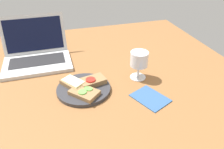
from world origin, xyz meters
TOP-DOWN VIEW (x-y plane):
  - wooden_table at (0.00, 0.00)cm, footprint 140.00×140.00cm
  - plate at (-11.16, -5.80)cm, footprint 23.56×23.56cm
  - sandwich_with_cheese at (-15.18, -2.91)cm, footprint 11.50×12.89cm
  - sandwich_with_cucumber at (-11.62, -10.73)cm, footprint 13.51×13.80cm
  - sandwich_with_tomato at (-6.72, -3.82)cm, footprint 12.57×9.29cm
  - wine_glass at (15.67, -2.82)cm, footprint 8.26×8.26cm
  - laptop at (-30.36, 26.96)cm, footprint 34.30×29.10cm
  - napkin at (14.58, -19.22)cm, footprint 16.04×17.76cm

SIDE VIEW (x-z plane):
  - wooden_table at x=0.00cm, z-range 0.00..3.00cm
  - napkin at x=14.58cm, z-range 3.00..3.40cm
  - plate at x=-11.16cm, z-range 3.00..4.58cm
  - sandwich_with_cucumber at x=-11.62cm, z-range 4.43..6.72cm
  - sandwich_with_cheese at x=-15.18cm, z-range 4.51..7.10cm
  - sandwich_with_tomato at x=-6.72cm, z-range 4.33..7.35cm
  - laptop at x=-30.36cm, z-range -3.71..18.31cm
  - wine_glass at x=15.67cm, z-range 5.57..19.09cm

